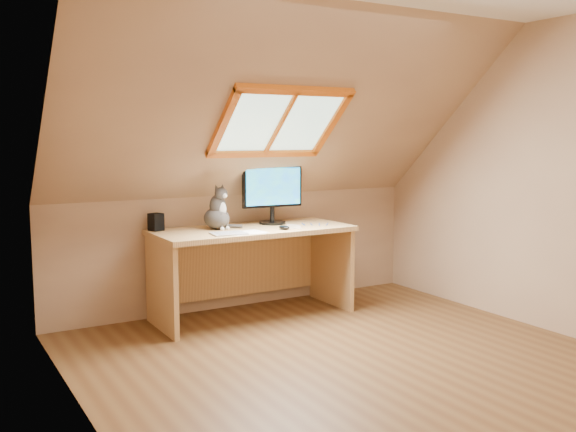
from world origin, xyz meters
TOP-DOWN VIEW (x-y plane):
  - ground at (0.00, 0.00)m, footprint 3.50×3.50m
  - room_shell at (0.00, -0.09)m, footprint 3.52×3.52m
  - desk at (-0.07, 1.45)m, footprint 1.66×0.72m
  - monitor at (0.19, 1.51)m, footprint 0.55×0.23m
  - cat at (-0.35, 1.46)m, footprint 0.27×0.30m
  - desk_speaker at (-0.82, 1.63)m, footprint 0.12×0.12m
  - graphics_tablet at (-0.39, 1.16)m, footprint 0.28×0.21m
  - mouse at (0.11, 1.16)m, footprint 0.09×0.12m
  - papers at (-0.18, 1.12)m, footprint 0.33×0.27m
  - cables at (0.39, 1.26)m, footprint 0.51×0.26m

SIDE VIEW (x-z plane):
  - ground at x=0.00m, z-range 0.00..0.00m
  - desk at x=-0.07m, z-range 0.15..0.90m
  - papers at x=-0.18m, z-range 0.76..0.76m
  - cables at x=0.39m, z-range 0.76..0.76m
  - graphics_tablet at x=-0.39m, z-range 0.76..0.77m
  - mouse at x=0.11m, z-range 0.76..0.79m
  - desk_speaker at x=-0.82m, z-range 0.76..0.90m
  - cat at x=-0.35m, z-range 0.70..1.08m
  - monitor at x=0.19m, z-range 0.79..1.30m
  - room_shell at x=0.00m, z-range 0.23..2.64m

